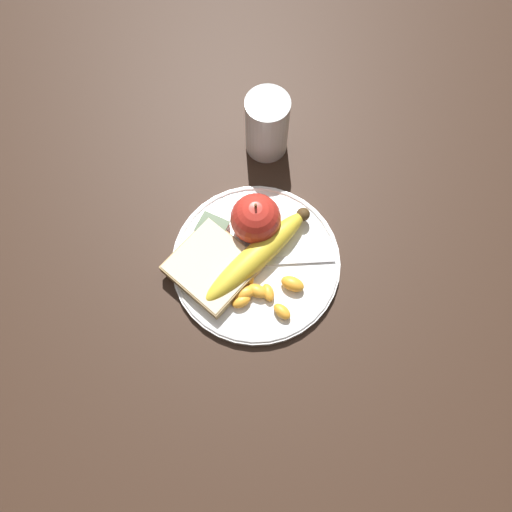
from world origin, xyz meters
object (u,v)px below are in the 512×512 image
object	(u,v)px
juice_glass	(267,127)
fork	(257,262)
apple	(256,219)
plate	(256,262)
jam_packet	(213,229)
banana	(260,253)
bread_slice	(213,267)

from	to	relation	value
juice_glass	fork	size ratio (longest dim) A/B	0.61
juice_glass	apple	xyz separation A→B (m)	(-0.05, 0.15, -0.00)
plate	jam_packet	distance (m)	0.08
plate	fork	bearing A→B (deg)	136.95
apple	jam_packet	bearing A→B (deg)	28.90
plate	apple	world-z (taller)	apple
fork	jam_packet	size ratio (longest dim) A/B	4.26
plate	jam_packet	xyz separation A→B (m)	(0.08, -0.02, 0.01)
banana	fork	xyz separation A→B (m)	(0.00, 0.01, -0.02)
plate	apple	xyz separation A→B (m)	(0.02, -0.05, 0.04)
fork	juice_glass	bearing A→B (deg)	-97.41
juice_glass	apple	bearing A→B (deg)	108.77
banana	fork	size ratio (longest dim) A/B	1.08
banana	bread_slice	bearing A→B (deg)	40.26
bread_slice	juice_glass	bearing A→B (deg)	-84.77
banana	juice_glass	bearing A→B (deg)	-67.82
juice_glass	fork	bearing A→B (deg)	110.85
plate	jam_packet	bearing A→B (deg)	-10.89
apple	fork	xyz separation A→B (m)	(-0.02, 0.05, -0.03)
banana	apple	bearing A→B (deg)	-56.33
banana	jam_packet	xyz separation A→B (m)	(0.08, -0.01, -0.01)
apple	juice_glass	bearing A→B (deg)	-71.23
bread_slice	jam_packet	distance (m)	0.06
plate	banana	xyz separation A→B (m)	(-0.00, -0.01, 0.02)
apple	bread_slice	world-z (taller)	apple
plate	bread_slice	size ratio (longest dim) A/B	1.85
juice_glass	fork	world-z (taller)	juice_glass
apple	fork	bearing A→B (deg)	116.88
bread_slice	fork	size ratio (longest dim) A/B	0.75
juice_glass	plate	bearing A→B (deg)	110.49
banana	bread_slice	size ratio (longest dim) A/B	1.44
juice_glass	apple	world-z (taller)	juice_glass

